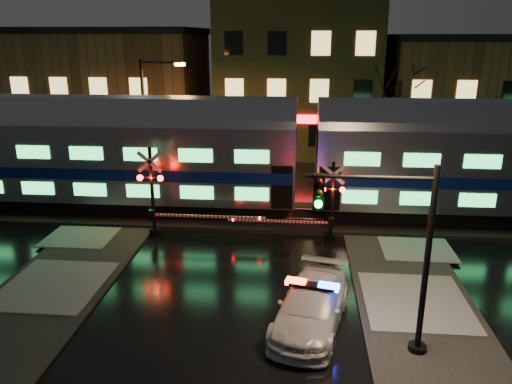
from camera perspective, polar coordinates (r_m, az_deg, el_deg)
ground at (r=20.87m, az=-1.91°, el=-7.80°), size 120.00×120.00×0.00m
ballast at (r=25.41m, az=-0.53°, el=-2.76°), size 90.00×4.20×0.24m
sidewalk_left at (r=17.87m, az=-26.42°, el=-14.22°), size 4.00×20.00×0.12m
sidewalk_right at (r=16.03m, az=20.01°, el=-17.21°), size 4.00×20.00×0.12m
building_left at (r=43.76m, az=-15.72°, el=11.04°), size 14.00×10.00×9.00m
building_mid at (r=41.35m, az=4.76°, el=13.02°), size 12.00×11.00×11.50m
building_right at (r=42.89m, az=22.61°, el=9.91°), size 12.00×10.00×8.50m
train at (r=24.36m, az=5.75°, el=4.27°), size 51.00×3.12×5.92m
police_car at (r=16.32m, az=6.34°, el=-12.82°), size 2.95×5.10×1.55m
crossing_signal_right at (r=22.31m, az=7.71°, el=-2.03°), size 5.23×0.63×3.70m
crossing_signal_left at (r=23.11m, az=-10.94°, el=-0.98°), size 5.87×0.66×4.16m
traffic_light at (r=14.38m, az=15.52°, el=-7.32°), size 3.69×0.68×5.70m
streetlight at (r=29.39m, az=-12.14°, el=8.31°), size 2.57×0.27×7.68m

